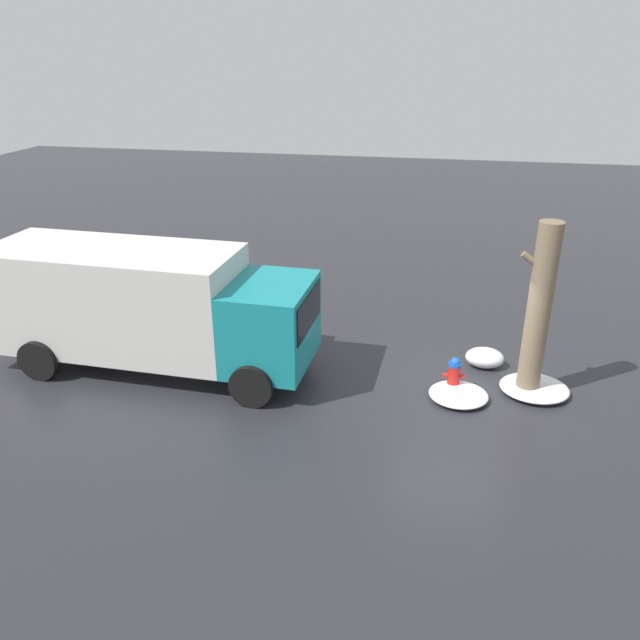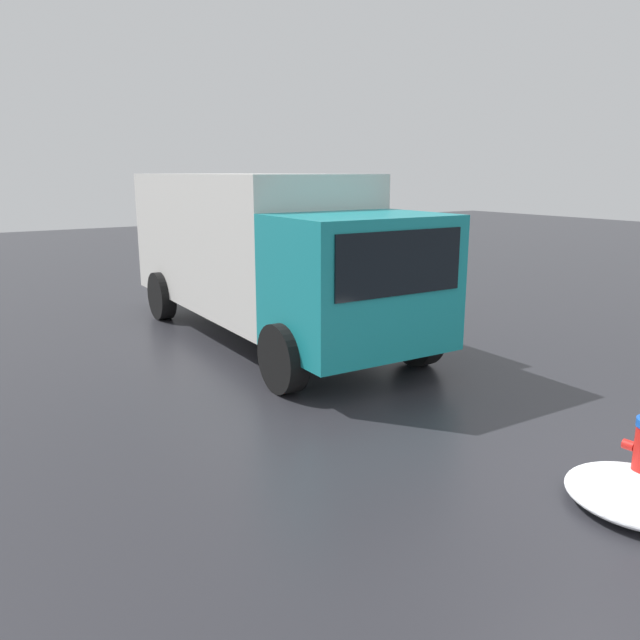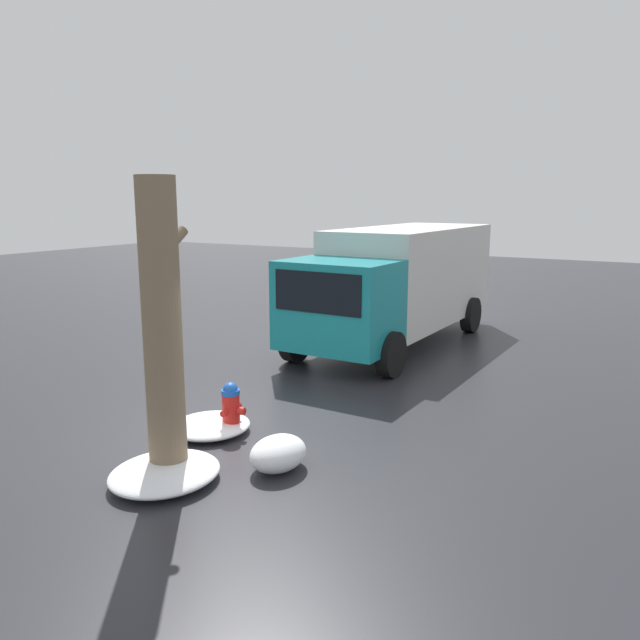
{
  "view_description": "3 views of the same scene",
  "coord_description": "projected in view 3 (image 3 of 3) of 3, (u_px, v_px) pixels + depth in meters",
  "views": [
    {
      "loc": [
        0.45,
        11.74,
        6.66
      ],
      "look_at": [
        2.95,
        -0.51,
        1.16
      ],
      "focal_mm": 35.0,
      "sensor_mm": 36.0,
      "label": 1
    },
    {
      "loc": [
        -2.58,
        5.15,
        2.74
      ],
      "look_at": [
        4.08,
        0.73,
        0.84
      ],
      "focal_mm": 35.0,
      "sensor_mm": 36.0,
      "label": 2
    },
    {
      "loc": [
        -6.91,
        -5.46,
        3.43
      ],
      "look_at": [
        3.35,
        0.41,
        1.1
      ],
      "focal_mm": 35.0,
      "sensor_mm": 36.0,
      "label": 3
    }
  ],
  "objects": [
    {
      "name": "fire_hydrant",
      "position": [
        231.0,
        408.0,
        9.13
      ],
      "size": [
        0.46,
        0.37,
        0.78
      ],
      "rotation": [
        0.0,
        0.0,
        4.81
      ],
      "color": "red",
      "rests_on": "ground_plane"
    },
    {
      "name": "snow_pile_curbside",
      "position": [
        278.0,
        453.0,
        7.96
      ],
      "size": [
        0.86,
        0.66,
        0.44
      ],
      "color": "white",
      "rests_on": "ground_plane"
    },
    {
      "name": "delivery_truck",
      "position": [
        399.0,
        280.0,
        14.72
      ],
      "size": [
        7.19,
        2.67,
        2.71
      ],
      "rotation": [
        0.0,
        0.0,
        1.54
      ],
      "color": "teal",
      "rests_on": "ground_plane"
    },
    {
      "name": "snow_pile_by_hydrant",
      "position": [
        165.0,
        473.0,
        7.64
      ],
      "size": [
        1.41,
        1.29,
        0.23
      ],
      "color": "white",
      "rests_on": "ground_plane"
    },
    {
      "name": "tree_trunk",
      "position": [
        163.0,
        331.0,
        7.48
      ],
      "size": [
        0.72,
        0.47,
        3.68
      ],
      "color": "#7F6B51",
      "rests_on": "ground_plane"
    },
    {
      "name": "snow_pile_by_tree",
      "position": [
        210.0,
        426.0,
        9.24
      ],
      "size": [
        1.21,
        1.15,
        0.21
      ],
      "color": "white",
      "rests_on": "ground_plane"
    },
    {
      "name": "ground_plane",
      "position": [
        232.0,
        433.0,
        9.21
      ],
      "size": [
        60.0,
        60.0,
        0.0
      ],
      "primitive_type": "plane",
      "color": "#28282D"
    }
  ]
}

